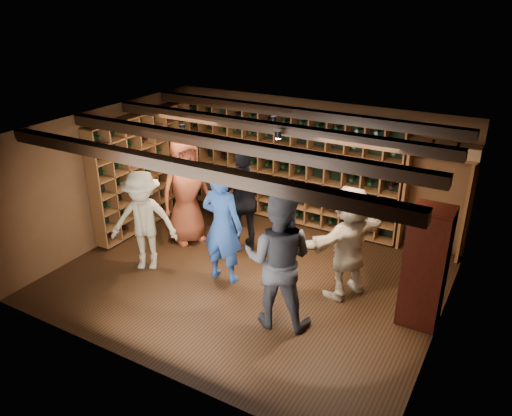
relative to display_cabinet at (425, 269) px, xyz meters
The scene contains 13 objects.
ground 2.85m from the display_cabinet, behind, with size 6.00×6.00×0.00m, color black.
room_shell 3.14m from the display_cabinet, behind, with size 6.00×6.00×6.00m.
wine_rack_back 3.89m from the display_cabinet, 146.67° to the left, with size 4.65×0.30×2.20m.
wine_rack_left 5.59m from the display_cabinet, behind, with size 0.30×2.65×2.20m.
crate_shelf 2.26m from the display_cabinet, 98.20° to the left, with size 1.20×0.32×2.07m.
display_cabinet is the anchor object (origin of this frame).
man_blue_shirt 3.09m from the display_cabinet, behind, with size 0.70×0.46×1.93m, color navy.
man_grey_suit 2.04m from the display_cabinet, 149.79° to the right, with size 0.99×0.77×2.04m, color black.
guest_red_floral 4.41m from the display_cabinet, behind, with size 0.97×0.63×1.99m, color maroon.
guest_woman_black 3.34m from the display_cabinet, 169.21° to the left, with size 1.10×0.46×1.88m, color black.
guest_khaki 4.47m from the display_cabinet, behind, with size 1.12×0.65×1.74m, color #807459.
guest_beige 1.17m from the display_cabinet, behind, with size 1.67×0.53×1.80m, color tan.
tasting_table 4.56m from the display_cabinet, 162.54° to the left, with size 1.24×0.97×1.11m.
Camera 1 is at (3.63, -6.13, 4.43)m, focal length 35.00 mm.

